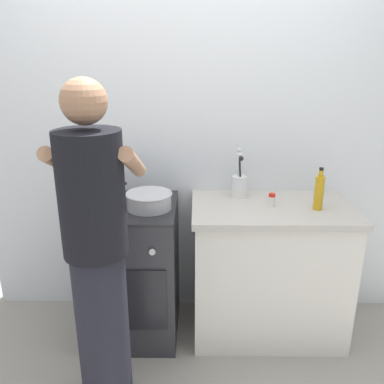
% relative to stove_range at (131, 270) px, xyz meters
% --- Properties ---
extents(ground, '(6.00, 6.00, 0.00)m').
position_rel_stove_range_xyz_m(ground, '(0.35, -0.15, -0.45)').
color(ground, gray).
extents(back_wall, '(3.20, 0.10, 2.50)m').
position_rel_stove_range_xyz_m(back_wall, '(0.55, 0.35, 0.80)').
color(back_wall, silver).
rests_on(back_wall, ground).
extents(countertop, '(1.00, 0.60, 0.90)m').
position_rel_stove_range_xyz_m(countertop, '(0.90, 0.00, 0.00)').
color(countertop, silver).
rests_on(countertop, ground).
extents(stove_range, '(0.60, 0.62, 0.90)m').
position_rel_stove_range_xyz_m(stove_range, '(0.00, 0.00, 0.00)').
color(stove_range, '#2D2D33').
rests_on(stove_range, ground).
extents(pot, '(0.27, 0.20, 0.14)m').
position_rel_stove_range_xyz_m(pot, '(-0.14, 0.04, 0.52)').
color(pot, '#38383D').
rests_on(pot, stove_range).
extents(mixing_bowl, '(0.28, 0.28, 0.10)m').
position_rel_stove_range_xyz_m(mixing_bowl, '(0.14, -0.04, 0.51)').
color(mixing_bowl, '#B7B7BC').
rests_on(mixing_bowl, stove_range).
extents(utensil_crock, '(0.10, 0.10, 0.33)m').
position_rel_stove_range_xyz_m(utensil_crock, '(0.71, 0.18, 0.54)').
color(utensil_crock, silver).
rests_on(utensil_crock, countertop).
extents(spice_bottle, '(0.04, 0.04, 0.08)m').
position_rel_stove_range_xyz_m(spice_bottle, '(0.89, 0.00, 0.49)').
color(spice_bottle, silver).
rests_on(spice_bottle, countertop).
extents(oil_bottle, '(0.06, 0.06, 0.26)m').
position_rel_stove_range_xyz_m(oil_bottle, '(1.16, -0.05, 0.56)').
color(oil_bottle, gold).
rests_on(oil_bottle, countertop).
extents(person, '(0.41, 0.50, 1.70)m').
position_rel_stove_range_xyz_m(person, '(-0.04, -0.62, 0.41)').
color(person, black).
rests_on(person, ground).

